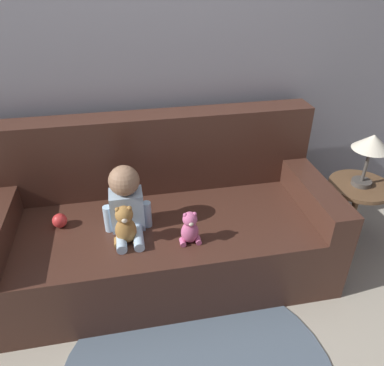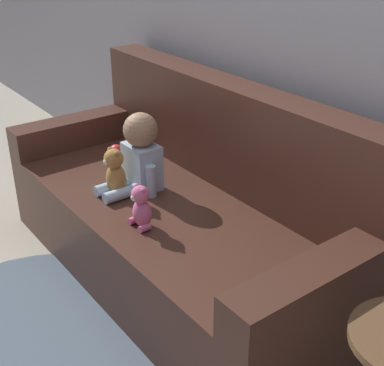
{
  "view_description": "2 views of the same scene",
  "coord_description": "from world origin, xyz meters",
  "px_view_note": "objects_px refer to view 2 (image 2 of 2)",
  "views": [
    {
      "loc": [
        -0.17,
        -1.73,
        1.72
      ],
      "look_at": [
        0.15,
        -0.09,
        0.69
      ],
      "focal_mm": 35.0,
      "sensor_mm": 36.0,
      "label": 1
    },
    {
      "loc": [
        1.79,
        -1.24,
        1.59
      ],
      "look_at": [
        0.13,
        0.01,
        0.56
      ],
      "focal_mm": 50.0,
      "sensor_mm": 36.0,
      "label": 2
    }
  ],
  "objects_px": {
    "couch": "(185,216)",
    "person_baby": "(139,155)",
    "plush_toy_side": "(141,208)",
    "toy_ball": "(116,152)",
    "teddy_bear_brown": "(115,173)"
  },
  "relations": [
    {
      "from": "plush_toy_side",
      "to": "teddy_bear_brown",
      "type": "bearing_deg",
      "value": 169.27
    },
    {
      "from": "couch",
      "to": "plush_toy_side",
      "type": "relative_size",
      "value": 10.12
    },
    {
      "from": "teddy_bear_brown",
      "to": "couch",
      "type": "bearing_deg",
      "value": 48.19
    },
    {
      "from": "couch",
      "to": "toy_ball",
      "type": "relative_size",
      "value": 24.03
    },
    {
      "from": "person_baby",
      "to": "teddy_bear_brown",
      "type": "height_order",
      "value": "person_baby"
    },
    {
      "from": "toy_ball",
      "to": "plush_toy_side",
      "type": "bearing_deg",
      "value": -21.27
    },
    {
      "from": "couch",
      "to": "teddy_bear_brown",
      "type": "xyz_separation_m",
      "value": [
        -0.22,
        -0.24,
        0.21
      ]
    },
    {
      "from": "teddy_bear_brown",
      "to": "toy_ball",
      "type": "xyz_separation_m",
      "value": [
        -0.36,
        0.2,
        -0.07
      ]
    },
    {
      "from": "couch",
      "to": "plush_toy_side",
      "type": "distance_m",
      "value": 0.38
    },
    {
      "from": "couch",
      "to": "person_baby",
      "type": "bearing_deg",
      "value": -149.32
    },
    {
      "from": "person_baby",
      "to": "plush_toy_side",
      "type": "distance_m",
      "value": 0.37
    },
    {
      "from": "plush_toy_side",
      "to": "toy_ball",
      "type": "relative_size",
      "value": 2.37
    },
    {
      "from": "couch",
      "to": "person_baby",
      "type": "xyz_separation_m",
      "value": [
        -0.2,
        -0.12,
        0.28
      ]
    },
    {
      "from": "teddy_bear_brown",
      "to": "plush_toy_side",
      "type": "bearing_deg",
      "value": -10.73
    },
    {
      "from": "couch",
      "to": "teddy_bear_brown",
      "type": "bearing_deg",
      "value": -131.81
    }
  ]
}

